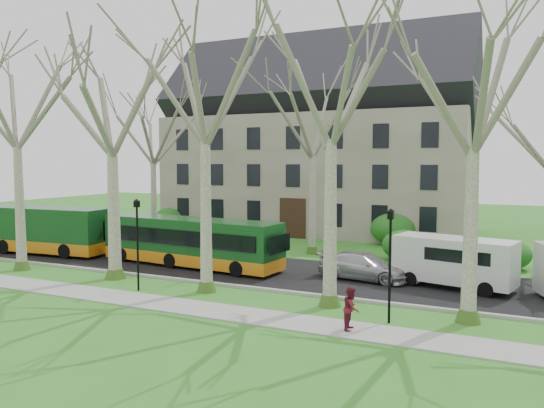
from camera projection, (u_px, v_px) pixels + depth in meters
The scene contains 14 objects.
ground at pixel (260, 299), 23.70m from camera, with size 120.00×120.00×0.00m, color #337A23.
sidewalk at pixel (233, 313), 21.44m from camera, with size 70.00×2.00×0.06m, color gray.
road at pixel (305, 275), 28.66m from camera, with size 80.00×8.00×0.06m, color black.
curb at pixel (274, 290), 25.05m from camera, with size 80.00×0.25×0.14m, color #A5A39E.
building at pixel (319, 139), 47.24m from camera, with size 26.50×12.20×16.00m.
tree_row_verge at pixel (263, 142), 23.40m from camera, with size 49.00×7.00×14.00m.
tree_row_far at pixel (318, 164), 33.70m from camera, with size 33.00×7.00×12.00m.
lamp_row at pixel (250, 246), 22.59m from camera, with size 36.22×0.22×4.30m.
hedges at pixel (288, 233), 38.23m from camera, with size 30.60×8.60×2.00m.
bus_lead at pixel (25, 228), 35.76m from camera, with size 12.62×2.63×3.16m, color #13431A, non-canonical shape.
bus_follow at pixel (190, 241), 30.87m from camera, with size 11.47×2.39×2.87m, color #13431A, non-canonical shape.
sedan at pixel (364, 266), 27.36m from camera, with size 1.94×4.78×1.39m, color #B3B3B8.
van_a at pixel (454, 263), 25.57m from camera, with size 5.56×2.02×2.43m, color silver, non-canonical shape.
pedestrian_b at pixel (351, 308), 19.24m from camera, with size 0.77×0.60×1.58m, color maroon.
Camera 1 is at (10.35, -20.85, 6.21)m, focal length 35.00 mm.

